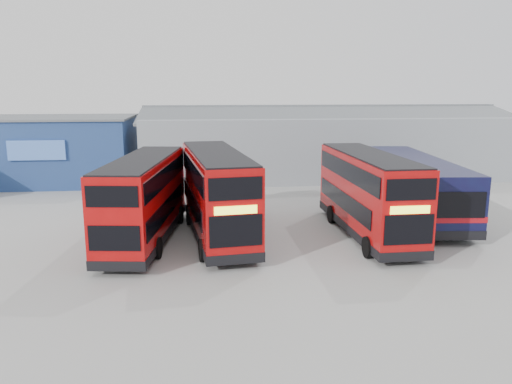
% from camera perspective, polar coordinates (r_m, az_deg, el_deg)
% --- Properties ---
extents(ground_plane, '(120.00, 120.00, 0.00)m').
position_cam_1_polar(ground_plane, '(23.77, -0.35, -6.13)').
color(ground_plane, gray).
rests_on(ground_plane, ground).
extents(office_block, '(12.30, 8.32, 5.12)m').
position_cam_1_polar(office_block, '(42.45, -22.09, 4.55)').
color(office_block, navy).
rests_on(office_block, ground).
extents(maintenance_shed, '(30.50, 12.00, 5.89)m').
position_cam_1_polar(maintenance_shed, '(43.96, 7.57, 5.57)').
color(maintenance_shed, gray).
rests_on(maintenance_shed, ground).
extents(double_decker_left, '(3.49, 9.87, 4.09)m').
position_cam_1_polar(double_decker_left, '(24.44, -12.69, -0.97)').
color(double_decker_left, '#A7090A').
rests_on(double_decker_left, ground).
extents(double_decker_centre, '(3.67, 10.34, 4.29)m').
position_cam_1_polar(double_decker_centre, '(24.70, -4.49, -0.35)').
color(double_decker_centre, '#A7090A').
rests_on(double_decker_centre, ground).
extents(double_decker_right, '(2.69, 9.88, 4.15)m').
position_cam_1_polar(double_decker_right, '(25.56, 12.67, -0.35)').
color(double_decker_right, '#A7090A').
rests_on(double_decker_right, ground).
extents(single_decker_blue, '(3.89, 12.54, 3.35)m').
position_cam_1_polar(single_decker_blue, '(30.38, 17.66, 0.52)').
color(single_decker_blue, black).
rests_on(single_decker_blue, ground).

